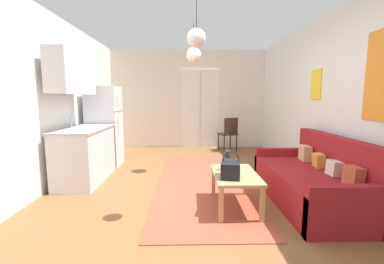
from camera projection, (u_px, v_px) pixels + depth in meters
ground_plane at (190, 203)px, 3.46m from camera, size 4.81×8.02×0.10m
wall_back at (189, 100)px, 7.00m from camera, size 4.41×0.13×2.69m
wall_right at (353, 101)px, 3.31m from camera, size 0.12×7.62×2.69m
wall_left at (22, 101)px, 3.23m from camera, size 0.12×7.62×2.69m
area_rug at (202, 181)px, 4.19m from camera, size 1.41×3.67×0.01m
couch at (314, 182)px, 3.34m from camera, size 0.90×1.91×0.88m
coffee_table at (235, 178)px, 3.16m from camera, size 0.54×0.89×0.44m
bamboo_vase at (227, 160)px, 3.30m from camera, size 0.08×0.08×0.47m
handbag at (231, 169)px, 2.99m from camera, size 0.28×0.35×0.31m
refrigerator at (105, 126)px, 5.12m from camera, size 0.62×0.60×1.61m
kitchen_counter at (82, 134)px, 4.13m from camera, size 0.63×1.30×2.10m
accent_chair at (229, 132)px, 6.56m from camera, size 0.53×0.51×0.88m
pendant_lamp_near at (196, 38)px, 2.68m from camera, size 0.20×0.20×0.78m
pendant_lamp_far at (194, 55)px, 4.51m from camera, size 0.27×0.27×0.67m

